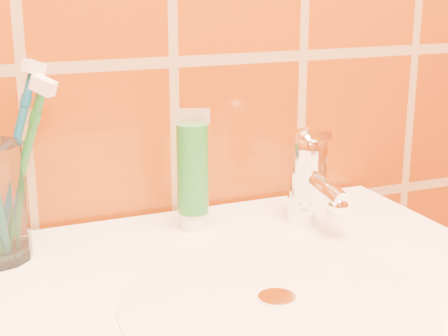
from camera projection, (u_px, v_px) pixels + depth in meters
name	position (u px, v px, depth m)	size (l,w,h in m)	color
toothpaste_tube	(193.00, 174.00, 0.81)	(0.04, 0.04, 0.15)	white
faucet	(309.00, 172.00, 0.84)	(0.05, 0.11, 0.12)	white
toothbrush_0	(21.00, 172.00, 0.71)	(0.08, 0.07, 0.20)	#1C6A2A
toothbrush_1	(12.00, 159.00, 0.75)	(0.09, 0.06, 0.21)	navy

